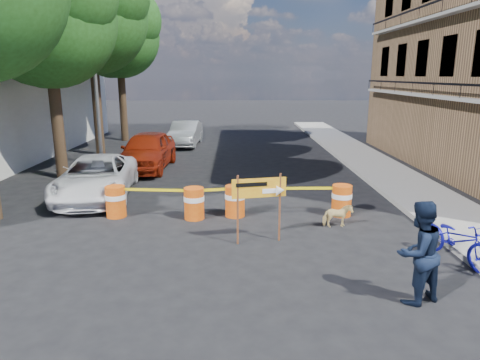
{
  "coord_description": "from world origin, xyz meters",
  "views": [
    {
      "loc": [
        -0.01,
        -9.57,
        3.96
      ],
      "look_at": [
        0.14,
        1.25,
        1.3
      ],
      "focal_mm": 32.0,
      "sensor_mm": 36.0,
      "label": 1
    }
  ],
  "objects_px": {
    "barrel_far_left": "(116,201)",
    "suv_white": "(96,177)",
    "detour_sign": "(266,193)",
    "sedan_red": "(147,151)",
    "pedestrian": "(418,252)",
    "dog": "(337,216)",
    "barrel_mid_right": "(235,200)",
    "barrel_far_right": "(342,200)",
    "barrel_mid_left": "(194,203)",
    "bicycle": "(459,219)",
    "sedan_silver": "(186,133)"
  },
  "relations": [
    {
      "from": "barrel_far_left",
      "to": "suv_white",
      "type": "bearing_deg",
      "value": 119.81
    },
    {
      "from": "detour_sign",
      "to": "sedan_red",
      "type": "relative_size",
      "value": 0.36
    },
    {
      "from": "detour_sign",
      "to": "pedestrian",
      "type": "height_order",
      "value": "pedestrian"
    },
    {
      "from": "dog",
      "to": "barrel_mid_right",
      "type": "bearing_deg",
      "value": 63.27
    },
    {
      "from": "barrel_far_right",
      "to": "sedan_red",
      "type": "height_order",
      "value": "sedan_red"
    },
    {
      "from": "barrel_mid_left",
      "to": "barrel_far_right",
      "type": "bearing_deg",
      "value": 3.13
    },
    {
      "from": "bicycle",
      "to": "sedan_red",
      "type": "xyz_separation_m",
      "value": [
        -8.55,
        9.6,
        -0.16
      ]
    },
    {
      "from": "bicycle",
      "to": "sedan_silver",
      "type": "xyz_separation_m",
      "value": [
        -7.6,
        16.0,
        -0.27
      ]
    },
    {
      "from": "barrel_far_left",
      "to": "sedan_red",
      "type": "relative_size",
      "value": 0.19
    },
    {
      "from": "bicycle",
      "to": "dog",
      "type": "xyz_separation_m",
      "value": [
        -2.06,
        2.18,
        -0.65
      ]
    },
    {
      "from": "detour_sign",
      "to": "barrel_mid_right",
      "type": "bearing_deg",
      "value": 98.66
    },
    {
      "from": "detour_sign",
      "to": "sedan_silver",
      "type": "distance_m",
      "value": 15.24
    },
    {
      "from": "suv_white",
      "to": "sedan_red",
      "type": "height_order",
      "value": "sedan_red"
    },
    {
      "from": "barrel_mid_left",
      "to": "detour_sign",
      "type": "xyz_separation_m",
      "value": [
        1.88,
        -1.76,
        0.76
      ]
    },
    {
      "from": "sedan_red",
      "to": "sedan_silver",
      "type": "bearing_deg",
      "value": 84.16
    },
    {
      "from": "bicycle",
      "to": "sedan_red",
      "type": "bearing_deg",
      "value": 110.61
    },
    {
      "from": "pedestrian",
      "to": "sedan_red",
      "type": "xyz_separation_m",
      "value": [
        -6.97,
        11.27,
        -0.13
      ]
    },
    {
      "from": "detour_sign",
      "to": "barrel_far_left",
      "type": "bearing_deg",
      "value": 143.0
    },
    {
      "from": "detour_sign",
      "to": "dog",
      "type": "relative_size",
      "value": 2.26
    },
    {
      "from": "barrel_far_right",
      "to": "dog",
      "type": "xyz_separation_m",
      "value": [
        -0.35,
        -0.99,
        -0.15
      ]
    },
    {
      "from": "sedan_silver",
      "to": "bicycle",
      "type": "bearing_deg",
      "value": -61.59
    },
    {
      "from": "pedestrian",
      "to": "suv_white",
      "type": "relative_size",
      "value": 0.39
    },
    {
      "from": "dog",
      "to": "sedan_red",
      "type": "xyz_separation_m",
      "value": [
        -6.49,
        7.42,
        0.49
      ]
    },
    {
      "from": "barrel_mid_left",
      "to": "barrel_mid_right",
      "type": "xyz_separation_m",
      "value": [
        1.15,
        0.21,
        0.0
      ]
    },
    {
      "from": "dog",
      "to": "sedan_silver",
      "type": "bearing_deg",
      "value": 14.78
    },
    {
      "from": "detour_sign",
      "to": "sedan_red",
      "type": "xyz_separation_m",
      "value": [
        -4.49,
        8.41,
        -0.43
      ]
    },
    {
      "from": "barrel_mid_left",
      "to": "pedestrian",
      "type": "relative_size",
      "value": 0.48
    },
    {
      "from": "suv_white",
      "to": "pedestrian",
      "type": "bearing_deg",
      "value": -47.43
    },
    {
      "from": "bicycle",
      "to": "sedan_red",
      "type": "distance_m",
      "value": 12.86
    },
    {
      "from": "barrel_mid_right",
      "to": "bicycle",
      "type": "xyz_separation_m",
      "value": [
        4.79,
        -3.16,
        0.49
      ]
    },
    {
      "from": "barrel_mid_left",
      "to": "pedestrian",
      "type": "xyz_separation_m",
      "value": [
        4.35,
        -4.61,
        0.47
      ]
    },
    {
      "from": "sedan_silver",
      "to": "barrel_mid_left",
      "type": "bearing_deg",
      "value": -79.74
    },
    {
      "from": "barrel_far_left",
      "to": "barrel_mid_left",
      "type": "height_order",
      "value": "same"
    },
    {
      "from": "detour_sign",
      "to": "bicycle",
      "type": "bearing_deg",
      "value": -27.91
    },
    {
      "from": "barrel_far_left",
      "to": "sedan_silver",
      "type": "height_order",
      "value": "sedan_silver"
    },
    {
      "from": "barrel_mid_left",
      "to": "sedan_silver",
      "type": "bearing_deg",
      "value": 97.25
    },
    {
      "from": "sedan_red",
      "to": "sedan_silver",
      "type": "height_order",
      "value": "sedan_red"
    },
    {
      "from": "detour_sign",
      "to": "sedan_silver",
      "type": "relative_size",
      "value": 0.4
    },
    {
      "from": "detour_sign",
      "to": "bicycle",
      "type": "relative_size",
      "value": 0.88
    },
    {
      "from": "suv_white",
      "to": "barrel_far_right",
      "type": "bearing_deg",
      "value": -20.88
    },
    {
      "from": "dog",
      "to": "detour_sign",
      "type": "bearing_deg",
      "value": 109.42
    },
    {
      "from": "sedan_silver",
      "to": "detour_sign",
      "type": "bearing_deg",
      "value": -73.56
    },
    {
      "from": "barrel_far_right",
      "to": "detour_sign",
      "type": "bearing_deg",
      "value": -139.76
    },
    {
      "from": "bicycle",
      "to": "dog",
      "type": "distance_m",
      "value": 3.07
    },
    {
      "from": "detour_sign",
      "to": "sedan_silver",
      "type": "bearing_deg",
      "value": 91.86
    },
    {
      "from": "barrel_mid_left",
      "to": "dog",
      "type": "relative_size",
      "value": 1.2
    },
    {
      "from": "barrel_far_left",
      "to": "barrel_mid_right",
      "type": "height_order",
      "value": "same"
    },
    {
      "from": "dog",
      "to": "suv_white",
      "type": "height_order",
      "value": "suv_white"
    },
    {
      "from": "barrel_mid_right",
      "to": "pedestrian",
      "type": "bearing_deg",
      "value": -56.42
    },
    {
      "from": "barrel_far_left",
      "to": "pedestrian",
      "type": "distance_m",
      "value": 8.19
    }
  ]
}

